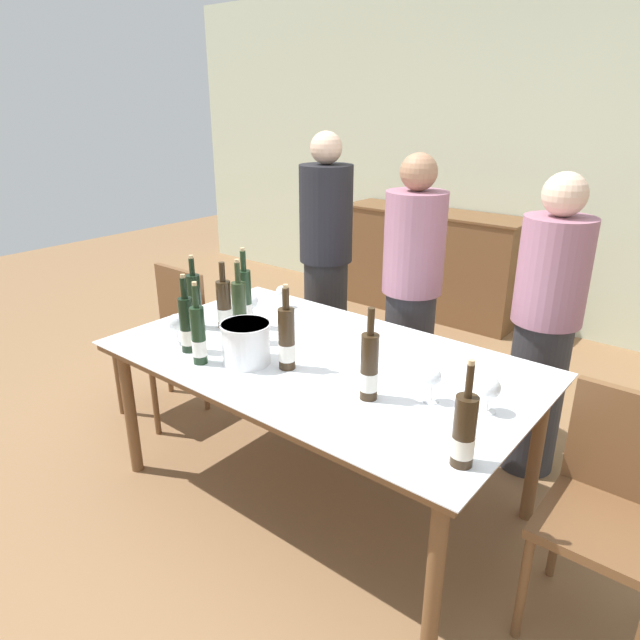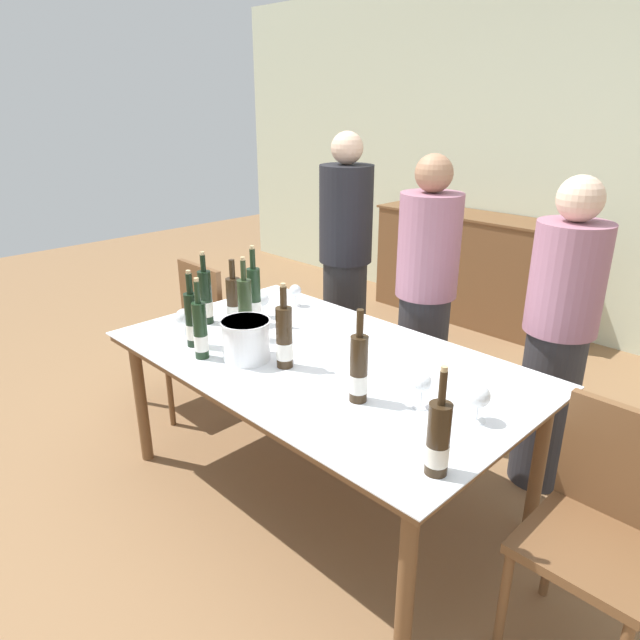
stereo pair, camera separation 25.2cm
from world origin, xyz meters
TOP-DOWN VIEW (x-y plane):
  - ground_plane at (0.00, 0.00)m, footprint 12.00×12.00m
  - back_wall at (0.00, 2.93)m, footprint 8.00×0.10m
  - sideboard_cabinet at (-0.87, 2.64)m, footprint 1.65×0.46m
  - dining_table at (0.00, 0.00)m, footprint 1.92×1.12m
  - ice_bucket at (-0.22, -0.25)m, footprint 0.22×0.22m
  - wine_bottle_0 at (-0.41, -0.10)m, footprint 0.07×0.07m
  - wine_bottle_1 at (-0.37, -0.38)m, footprint 0.06×0.06m
  - wine_bottle_2 at (-0.53, 0.05)m, footprint 0.07×0.07m
  - wine_bottle_3 at (-0.04, -0.18)m, footprint 0.07×0.07m
  - wine_bottle_4 at (-0.72, -0.12)m, footprint 0.07×0.07m
  - wine_bottle_5 at (0.86, -0.35)m, footprint 0.07×0.07m
  - wine_bottle_6 at (-0.51, -0.33)m, footprint 0.07×0.07m
  - wine_bottle_7 at (-0.61, -0.02)m, footprint 0.08×0.08m
  - wine_bottle_8 at (0.39, -0.18)m, footprint 0.07×0.07m
  - wine_glass_0 at (-0.63, -0.31)m, footprint 0.09×0.09m
  - wine_glass_1 at (0.59, -0.04)m, footprint 0.07×0.07m
  - wine_glass_2 at (-0.58, 0.15)m, footprint 0.07×0.07m
  - wine_glass_3 at (-0.59, 0.39)m, footprint 0.07×0.07m
  - wine_glass_4 at (0.79, 0.02)m, footprint 0.08×0.08m
  - chair_left_end at (-1.26, 0.08)m, footprint 0.42×0.42m
  - chair_right_end at (1.26, 0.08)m, footprint 0.42×0.42m
  - person_host at (-0.70, 0.92)m, footprint 0.33×0.33m
  - person_guest_left at (-0.02, 0.83)m, footprint 0.33×0.33m
  - person_guest_right at (0.70, 0.88)m, footprint 0.33×0.33m

SIDE VIEW (x-z plane):
  - ground_plane at x=0.00m, z-range 0.00..0.00m
  - sideboard_cabinet at x=-0.87m, z-range 0.00..0.93m
  - chair_left_end at x=-1.26m, z-range 0.07..0.95m
  - chair_right_end at x=1.26m, z-range 0.08..0.98m
  - dining_table at x=0.00m, z-range 0.31..1.05m
  - person_guest_right at x=0.70m, z-range 0.00..1.53m
  - person_guest_left at x=-0.02m, z-range 0.00..1.58m
  - wine_glass_3 at x=-0.59m, z-range 0.76..0.89m
  - wine_glass_2 at x=-0.58m, z-range 0.77..0.90m
  - person_host at x=-0.70m, z-range 0.00..1.66m
  - wine_glass_4 at x=0.79m, z-range 0.77..0.91m
  - ice_bucket at x=-0.22m, z-range 0.75..0.93m
  - wine_glass_1 at x=0.59m, z-range 0.77..0.91m
  - wine_glass_0 at x=-0.63m, z-range 0.77..0.91m
  - wine_bottle_5 at x=0.86m, z-range 0.67..1.04m
  - wine_bottle_7 at x=-0.61m, z-range 0.69..1.03m
  - wine_bottle_1 at x=-0.37m, z-range 0.68..1.06m
  - wine_bottle_6 at x=-0.51m, z-range 0.68..1.05m
  - wine_bottle_8 at x=0.39m, z-range 0.68..1.06m
  - wine_bottle_3 at x=-0.04m, z-range 0.68..1.06m
  - wine_bottle_4 at x=-0.72m, z-range 0.68..1.06m
  - wine_bottle_0 at x=-0.41m, z-range 0.68..1.08m
  - wine_bottle_2 at x=-0.53m, z-range 0.68..1.09m
  - back_wall at x=0.00m, z-range 0.00..2.80m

